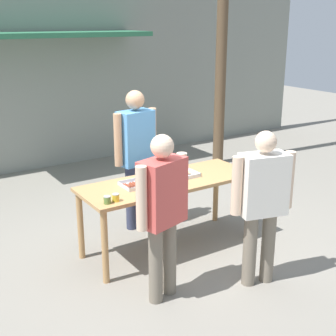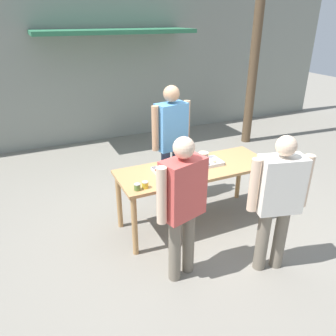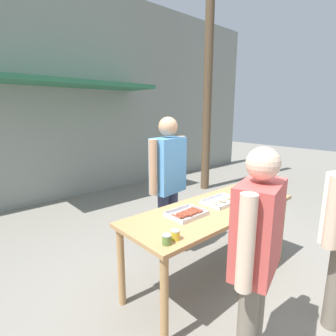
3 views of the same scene
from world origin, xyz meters
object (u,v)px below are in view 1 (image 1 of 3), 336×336
object	(u,v)px
condiment_jar_mustard	(107,200)
condiment_jar_ketchup	(116,198)
person_server_behind_table	(136,148)
food_tray_sausages	(138,184)
person_customer_holding_hotdog	(162,205)
food_tray_buns	(179,175)
beer_cup	(243,169)
person_customer_with_cup	(262,197)

from	to	relation	value
condiment_jar_mustard	condiment_jar_ketchup	size ratio (longest dim) A/B	1.00
condiment_jar_ketchup	person_server_behind_table	world-z (taller)	person_server_behind_table
food_tray_sausages	person_customer_holding_hotdog	world-z (taller)	person_customer_holding_hotdog
condiment_jar_mustard	person_server_behind_table	xyz separation A→B (m)	(0.89, 0.99, 0.18)
person_customer_holding_hotdog	food_tray_buns	bearing A→B (deg)	-147.79
condiment_jar_ketchup	beer_cup	world-z (taller)	beer_cup
food_tray_sausages	person_server_behind_table	xyz separation A→B (m)	(0.36, 0.69, 0.21)
food_tray_buns	person_customer_holding_hotdog	distance (m)	1.22
person_server_behind_table	condiment_jar_mustard	bearing A→B (deg)	-141.32
condiment_jar_mustard	person_customer_with_cup	size ratio (longest dim) A/B	0.05
person_customer_with_cup	person_customer_holding_hotdog	bearing A→B (deg)	-2.66
condiment_jar_ketchup	person_customer_holding_hotdog	bearing A→B (deg)	-73.49
condiment_jar_mustard	condiment_jar_ketchup	distance (m)	0.10
food_tray_buns	condiment_jar_mustard	size ratio (longest dim) A/B	5.31
beer_cup	person_server_behind_table	xyz separation A→B (m)	(-0.92, 0.99, 0.17)
condiment_jar_ketchup	condiment_jar_mustard	bearing A→B (deg)	-173.35
food_tray_sausages	person_customer_with_cup	distance (m)	1.42
condiment_jar_mustard	person_server_behind_table	world-z (taller)	person_server_behind_table
food_tray_buns	beer_cup	distance (m)	0.79
food_tray_buns	person_customer_with_cup	size ratio (longest dim) A/B	0.26
person_customer_holding_hotdog	person_customer_with_cup	world-z (taller)	person_customer_holding_hotdog
person_customer_with_cup	condiment_jar_ketchup	bearing A→B (deg)	-23.57
person_customer_holding_hotdog	condiment_jar_ketchup	bearing A→B (deg)	-89.49
food_tray_sausages	condiment_jar_ketchup	xyz separation A→B (m)	(-0.43, -0.29, 0.02)
person_customer_holding_hotdog	person_customer_with_cup	size ratio (longest dim) A/B	1.02
beer_cup	person_customer_holding_hotdog	size ratio (longest dim) A/B	0.07
condiment_jar_mustard	person_customer_holding_hotdog	bearing A→B (deg)	-64.70
condiment_jar_ketchup	person_server_behind_table	distance (m)	1.27
food_tray_buns	person_customer_with_cup	bearing A→B (deg)	-81.96
food_tray_sausages	beer_cup	size ratio (longest dim) A/B	3.29
food_tray_sausages	person_server_behind_table	distance (m)	0.81
person_customer_with_cup	food_tray_sausages	bearing A→B (deg)	-44.08
food_tray_buns	food_tray_sausages	bearing A→B (deg)	-179.96
person_server_behind_table	condiment_jar_ketchup	bearing A→B (deg)	-138.24
condiment_jar_ketchup	beer_cup	distance (m)	1.71
condiment_jar_ketchup	beer_cup	bearing A→B (deg)	-0.41
condiment_jar_ketchup	beer_cup	size ratio (longest dim) A/B	0.71
beer_cup	condiment_jar_mustard	bearing A→B (deg)	179.98
beer_cup	person_customer_holding_hotdog	distance (m)	1.65
condiment_jar_mustard	person_customer_holding_hotdog	xyz separation A→B (m)	(0.28, -0.60, 0.08)
beer_cup	person_server_behind_table	world-z (taller)	person_server_behind_table
person_customer_holding_hotdog	person_customer_with_cup	distance (m)	1.03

